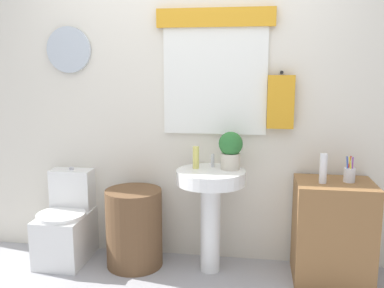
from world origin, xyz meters
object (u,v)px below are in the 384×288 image
(toilet, at_px, (67,226))
(laundry_hamper, at_px, (134,228))
(soap_bottle, at_px, (196,157))
(toothbrush_cup, at_px, (349,174))
(pedestal_sink, at_px, (211,196))
(wooden_cabinet, at_px, (332,231))
(potted_plant, at_px, (231,149))
(lotion_bottle, at_px, (323,168))

(toilet, height_order, laundry_hamper, toilet)
(soap_bottle, bearing_deg, toothbrush_cup, -1.57)
(laundry_hamper, xyz_separation_m, soap_bottle, (0.48, 0.05, 0.57))
(toilet, relative_size, toothbrush_cup, 3.97)
(toilet, height_order, soap_bottle, soap_bottle)
(pedestal_sink, relative_size, wooden_cabinet, 1.07)
(potted_plant, bearing_deg, toilet, -178.85)
(wooden_cabinet, height_order, toothbrush_cup, toothbrush_cup)
(laundry_hamper, distance_m, wooden_cabinet, 1.50)
(toilet, distance_m, wooden_cabinet, 2.07)
(pedestal_sink, xyz_separation_m, toothbrush_cup, (0.99, 0.02, 0.20))
(toilet, relative_size, lotion_bottle, 3.49)
(toothbrush_cup, bearing_deg, wooden_cabinet, -168.36)
(lotion_bottle, relative_size, toothbrush_cup, 1.14)
(wooden_cabinet, xyz_separation_m, soap_bottle, (-1.01, 0.05, 0.51))
(potted_plant, bearing_deg, toothbrush_cup, -2.72)
(wooden_cabinet, bearing_deg, toilet, 179.07)
(pedestal_sink, bearing_deg, toothbrush_cup, 1.14)
(wooden_cabinet, height_order, soap_bottle, soap_bottle)
(laundry_hamper, distance_m, soap_bottle, 0.75)
(toilet, xyz_separation_m, laundry_hamper, (0.57, -0.03, 0.03))
(pedestal_sink, height_order, toothbrush_cup, toothbrush_cup)
(pedestal_sink, relative_size, lotion_bottle, 3.76)
(laundry_hamper, height_order, toothbrush_cup, toothbrush_cup)
(soap_bottle, bearing_deg, potted_plant, 2.20)
(soap_bottle, xyz_separation_m, potted_plant, (0.26, 0.01, 0.07))
(potted_plant, xyz_separation_m, lotion_bottle, (0.66, -0.10, -0.10))
(toilet, distance_m, toothbrush_cup, 2.23)
(soap_bottle, height_order, toothbrush_cup, soap_bottle)
(soap_bottle, distance_m, lotion_bottle, 0.92)
(laundry_hamper, xyz_separation_m, pedestal_sink, (0.60, -0.00, 0.29))
(lotion_bottle, bearing_deg, soap_bottle, 174.40)
(laundry_hamper, relative_size, potted_plant, 2.16)
(pedestal_sink, bearing_deg, potted_plant, 23.20)
(pedestal_sink, xyz_separation_m, wooden_cabinet, (0.89, 0.00, -0.23))
(potted_plant, bearing_deg, lotion_bottle, -8.64)
(toilet, distance_m, pedestal_sink, 1.22)
(pedestal_sink, height_order, potted_plant, potted_plant)
(lotion_bottle, bearing_deg, toilet, 177.86)
(lotion_bottle, bearing_deg, potted_plant, 171.36)
(laundry_hamper, height_order, soap_bottle, soap_bottle)
(pedestal_sink, relative_size, toothbrush_cup, 4.28)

